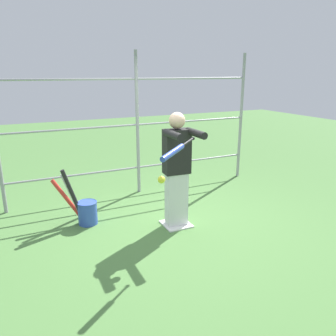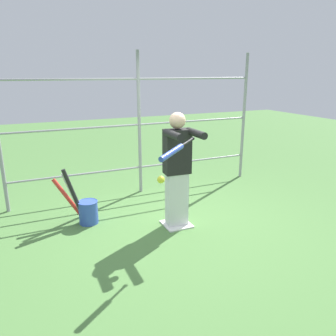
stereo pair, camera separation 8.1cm
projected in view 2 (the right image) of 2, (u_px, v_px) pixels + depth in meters
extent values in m
plane|color=#4C7A3D|center=(177.00, 225.00, 4.96)|extent=(24.00, 24.00, 0.00)
cube|color=white|center=(177.00, 224.00, 4.96)|extent=(0.40, 0.40, 0.02)
cylinder|color=#939399|center=(244.00, 118.00, 6.91)|extent=(0.06, 0.06, 2.60)
cylinder|color=#939399|center=(139.00, 125.00, 6.00)|extent=(0.06, 0.06, 2.60)
cylinder|color=#939399|center=(140.00, 167.00, 6.22)|extent=(4.67, 0.04, 0.04)
cylinder|color=#939399|center=(139.00, 125.00, 6.00)|extent=(4.67, 0.04, 0.04)
cylinder|color=#939399|center=(138.00, 79.00, 5.77)|extent=(4.67, 0.04, 0.04)
cube|color=silver|center=(177.00, 199.00, 4.85)|extent=(0.31, 0.21, 0.82)
cube|color=black|center=(177.00, 152.00, 4.64)|extent=(0.39, 0.24, 0.64)
sphere|color=beige|center=(177.00, 121.00, 4.52)|extent=(0.23, 0.23, 0.23)
cylinder|color=black|center=(196.00, 133.00, 4.42)|extent=(0.10, 0.45, 0.10)
cylinder|color=black|center=(173.00, 135.00, 4.30)|extent=(0.10, 0.45, 0.10)
sphere|color=black|center=(193.00, 139.00, 4.17)|extent=(0.05, 0.05, 0.05)
cylinder|color=black|center=(187.00, 142.00, 4.04)|extent=(0.28, 0.22, 0.07)
cylinder|color=#334CB2|center=(172.00, 153.00, 3.71)|extent=(0.43, 0.35, 0.12)
sphere|color=yellow|center=(161.00, 180.00, 4.07)|extent=(0.10, 0.10, 0.10)
cylinder|color=#3351B2|center=(88.00, 212.00, 4.97)|extent=(0.29, 0.29, 0.35)
torus|color=#3351B2|center=(88.00, 202.00, 4.92)|extent=(0.30, 0.30, 0.01)
cylinder|color=#B2B2B7|center=(74.00, 198.00, 4.87)|extent=(0.32, 0.14, 0.79)
cylinder|color=black|center=(74.00, 196.00, 4.85)|extent=(0.32, 0.11, 0.85)
cylinder|color=red|center=(69.00, 200.00, 4.93)|extent=(0.46, 0.28, 0.69)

